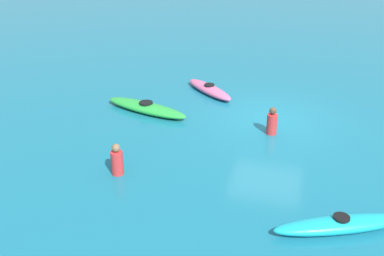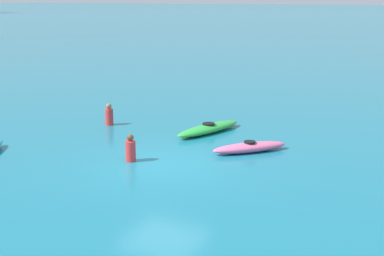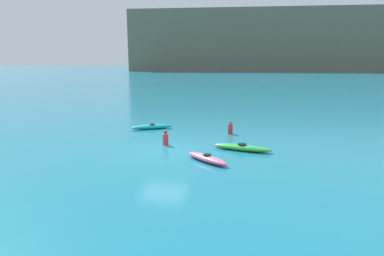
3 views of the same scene
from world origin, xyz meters
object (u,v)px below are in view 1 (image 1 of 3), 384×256
kayak_green (146,108)px  kayak_pink (209,89)px  person_by_kayaks (272,122)px  person_near_shore (117,161)px  kayak_cyan (340,224)px

kayak_green → kayak_pink: size_ratio=1.40×
kayak_pink → person_by_kayaks: (-2.71, 2.89, 0.22)m
kayak_green → person_near_shore: bearing=101.0°
kayak_cyan → person_near_shore: 5.64m
kayak_cyan → person_by_kayaks: bearing=-65.5°
kayak_pink → kayak_cyan: size_ratio=0.81×
kayak_pink → person_by_kayaks: size_ratio=2.70×
kayak_green → person_near_shore: size_ratio=3.77×
person_near_shore → person_by_kayaks: bearing=-135.4°
person_near_shore → kayak_green: bearing=-79.0°
kayak_green → kayak_pink: bearing=-125.1°
kayak_cyan → person_near_shore: size_ratio=3.34×
person_by_kayaks → kayak_pink: bearing=-46.8°
kayak_green → kayak_pink: 2.88m
person_near_shore → person_by_kayaks: same height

